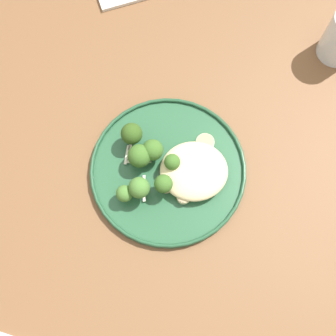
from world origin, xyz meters
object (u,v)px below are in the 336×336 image
(seared_scallop_left_edge, at_px, (179,183))
(broccoli_floret_left_leaning, at_px, (139,188))
(seared_scallop_on_noodles, at_px, (195,167))
(seared_scallop_front_small, at_px, (205,145))
(broccoli_floret_rear_charred, at_px, (163,184))
(dinner_plate, at_px, (168,170))
(broccoli_floret_split_head, at_px, (153,150))
(broccoli_floret_center_pile, at_px, (139,156))
(broccoli_floret_beside_noodles, at_px, (125,194))
(broccoli_floret_near_rim, at_px, (132,134))
(seared_scallop_tiny_bay, at_px, (185,197))
(broccoli_floret_tall_stalk, at_px, (172,163))
(seared_scallop_large_seared, at_px, (166,185))

(seared_scallop_left_edge, height_order, broccoli_floret_left_leaning, broccoli_floret_left_leaning)
(seared_scallop_on_noodles, relative_size, seared_scallop_left_edge, 0.93)
(seared_scallop_front_small, height_order, broccoli_floret_rear_charred, broccoli_floret_rear_charred)
(dinner_plate, bearing_deg, broccoli_floret_left_leaning, -140.33)
(broccoli_floret_split_head, relative_size, broccoli_floret_center_pile, 0.98)
(seared_scallop_left_edge, height_order, broccoli_floret_beside_noodles, broccoli_floret_beside_noodles)
(seared_scallop_left_edge, distance_m, broccoli_floret_near_rim, 0.12)
(seared_scallop_on_noodles, distance_m, broccoli_floret_split_head, 0.08)
(seared_scallop_tiny_bay, relative_size, broccoli_floret_tall_stalk, 0.49)
(broccoli_floret_left_leaning, bearing_deg, seared_scallop_tiny_bay, -8.91)
(broccoli_floret_left_leaning, bearing_deg, seared_scallop_on_noodles, 22.87)
(seared_scallop_tiny_bay, height_order, broccoli_floret_left_leaning, broccoli_floret_left_leaning)
(seared_scallop_left_edge, distance_m, broccoli_floret_split_head, 0.08)
(broccoli_floret_near_rim, bearing_deg, seared_scallop_on_noodles, -27.85)
(seared_scallop_front_small, bearing_deg, broccoli_floret_near_rim, 172.19)
(dinner_plate, distance_m, seared_scallop_tiny_bay, 0.06)
(seared_scallop_front_small, relative_size, broccoli_floret_center_pile, 0.62)
(dinner_plate, height_order, broccoli_floret_near_rim, broccoli_floret_near_rim)
(seared_scallop_on_noodles, bearing_deg, seared_scallop_tiny_bay, -111.71)
(seared_scallop_on_noodles, distance_m, broccoli_floret_tall_stalk, 0.05)
(seared_scallop_large_seared, bearing_deg, broccoli_floret_rear_charred, -138.75)
(seared_scallop_front_small, relative_size, broccoli_floret_split_head, 0.64)
(broccoli_floret_near_rim, bearing_deg, seared_scallop_left_edge, -47.92)
(seared_scallop_tiny_bay, bearing_deg, broccoli_floret_split_head, 122.97)
(seared_scallop_left_edge, relative_size, broccoli_floret_left_leaning, 0.58)
(seared_scallop_left_edge, relative_size, seared_scallop_tiny_bay, 1.38)
(broccoli_floret_near_rim, xyz_separation_m, broccoli_floret_rear_charred, (0.05, -0.10, -0.00))
(broccoli_floret_tall_stalk, height_order, broccoli_floret_near_rim, broccoli_floret_near_rim)
(seared_scallop_front_small, relative_size, broccoli_floret_rear_charred, 0.64)
(seared_scallop_tiny_bay, height_order, seared_scallop_large_seared, seared_scallop_large_seared)
(seared_scallop_large_seared, bearing_deg, broccoli_floret_center_pile, 131.74)
(seared_scallop_on_noodles, bearing_deg, broccoli_floret_rear_charred, -148.34)
(seared_scallop_tiny_bay, bearing_deg, dinner_plate, 116.44)
(seared_scallop_left_edge, distance_m, broccoli_floret_beside_noodles, 0.10)
(broccoli_floret_tall_stalk, distance_m, broccoli_floret_near_rim, 0.09)
(seared_scallop_left_edge, xyz_separation_m, broccoli_floret_split_head, (-0.04, 0.06, 0.02))
(seared_scallop_large_seared, bearing_deg, broccoli_floret_beside_noodles, -167.51)
(broccoli_floret_tall_stalk, height_order, broccoli_floret_left_leaning, broccoli_floret_left_leaning)
(seared_scallop_left_edge, bearing_deg, broccoli_floret_tall_stalk, 107.95)
(seared_scallop_front_small, distance_m, broccoli_floret_split_head, 0.10)
(seared_scallop_front_small, distance_m, seared_scallop_tiny_bay, 0.11)
(dinner_plate, height_order, broccoli_floret_left_leaning, broccoli_floret_left_leaning)
(broccoli_floret_tall_stalk, bearing_deg, dinner_plate, -164.51)
(seared_scallop_on_noodles, height_order, seared_scallop_large_seared, seared_scallop_large_seared)
(broccoli_floret_center_pile, bearing_deg, seared_scallop_tiny_bay, -43.23)
(seared_scallop_on_noodles, height_order, seared_scallop_left_edge, seared_scallop_left_edge)
(seared_scallop_tiny_bay, distance_m, broccoli_floret_tall_stalk, 0.07)
(seared_scallop_tiny_bay, relative_size, broccoli_floret_beside_noodles, 0.58)
(seared_scallop_front_small, bearing_deg, seared_scallop_tiny_bay, -114.20)
(seared_scallop_on_noodles, distance_m, seared_scallop_large_seared, 0.06)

